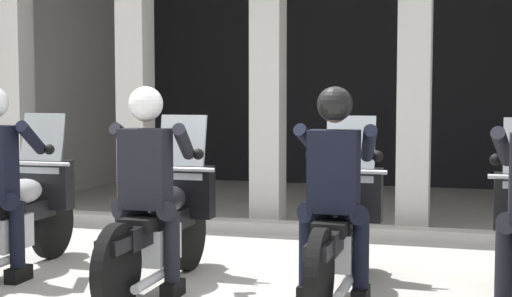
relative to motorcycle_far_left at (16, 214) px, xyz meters
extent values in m
plane|color=#A8A59E|center=(2.08, 2.93, -0.50)|extent=(80.00, 80.00, 0.00)
cube|color=black|center=(2.28, 6.98, 1.19)|extent=(9.25, 0.24, 3.37)
cube|color=silver|center=(-2.25, 4.85, 1.19)|extent=(0.30, 4.65, 3.37)
cube|color=beige|center=(-1.85, 2.88, 0.97)|extent=(0.35, 0.36, 2.93)
cube|color=beige|center=(-0.20, 2.88, 0.97)|extent=(0.35, 0.36, 2.93)
cube|color=beige|center=(1.45, 2.88, 0.97)|extent=(0.35, 0.36, 2.93)
cube|color=beige|center=(3.10, 2.88, 0.97)|extent=(0.35, 0.36, 2.93)
cube|color=#B7B5AD|center=(2.28, 2.38, -0.44)|extent=(8.85, 0.24, 0.12)
cylinder|color=black|center=(0.00, 0.58, -0.18)|extent=(0.09, 0.64, 0.64)
cube|color=black|center=(0.00, 0.58, 0.03)|extent=(0.14, 0.44, 0.08)
cube|color=silver|center=(0.00, -0.17, -0.13)|extent=(0.28, 0.44, 0.28)
cube|color=black|center=(0.00, -0.12, 0.00)|extent=(0.18, 1.24, 0.16)
ellipsoid|color=#B2B2B7|center=(0.00, 0.10, 0.18)|extent=(0.26, 0.48, 0.22)
cylinder|color=silver|center=(0.00, 0.52, 0.06)|extent=(0.05, 0.24, 0.53)
cube|color=black|center=(0.00, 0.46, 0.20)|extent=(0.52, 0.16, 0.44)
sphere|color=silver|center=(0.00, 0.56, 0.22)|extent=(0.18, 0.18, 0.18)
cube|color=silver|center=(0.00, 0.44, 0.57)|extent=(0.40, 0.14, 0.54)
cylinder|color=silver|center=(0.00, 0.36, 0.40)|extent=(0.62, 0.04, 0.04)
cube|color=#591414|center=(0.00, -0.20, 0.49)|extent=(0.05, 0.02, 0.32)
cylinder|color=black|center=(0.14, -0.30, 0.16)|extent=(0.26, 0.29, 0.17)
cylinder|color=black|center=(0.20, -0.30, -0.12)|extent=(0.12, 0.12, 0.53)
cube|color=black|center=(0.20, -0.29, -0.44)|extent=(0.11, 0.26, 0.12)
cylinder|color=black|center=(0.22, -0.09, 0.66)|extent=(0.19, 0.48, 0.31)
sphere|color=black|center=(0.26, 0.12, 0.55)|extent=(0.09, 0.09, 0.09)
cylinder|color=black|center=(1.39, 0.48, -0.18)|extent=(0.09, 0.64, 0.64)
cylinder|color=black|center=(1.39, -0.92, -0.18)|extent=(0.09, 0.64, 0.64)
cube|color=black|center=(1.39, 0.48, 0.03)|extent=(0.14, 0.44, 0.08)
cube|color=silver|center=(1.39, -0.27, -0.13)|extent=(0.28, 0.44, 0.28)
cube|color=black|center=(1.39, -0.22, 0.00)|extent=(0.18, 1.24, 0.16)
ellipsoid|color=black|center=(1.39, 0.00, 0.18)|extent=(0.26, 0.48, 0.22)
cube|color=black|center=(1.39, -0.40, 0.07)|extent=(0.24, 0.52, 0.10)
cube|color=black|center=(1.39, -0.86, 0.00)|extent=(0.16, 0.48, 0.10)
cylinder|color=silver|center=(1.39, 0.42, 0.06)|extent=(0.05, 0.24, 0.53)
cube|color=black|center=(1.39, 0.36, 0.20)|extent=(0.52, 0.16, 0.44)
sphere|color=silver|center=(1.39, 0.46, 0.22)|extent=(0.18, 0.18, 0.18)
cube|color=silver|center=(1.39, 0.34, 0.57)|extent=(0.40, 0.14, 0.54)
cylinder|color=silver|center=(1.39, 0.26, 0.40)|extent=(0.62, 0.04, 0.04)
cylinder|color=silver|center=(1.51, -0.62, -0.32)|extent=(0.07, 0.55, 0.07)
cube|color=black|center=(1.39, -0.42, 0.47)|extent=(0.36, 0.22, 0.60)
cube|color=black|center=(1.39, -0.30, 0.49)|extent=(0.05, 0.02, 0.32)
sphere|color=tan|center=(1.39, -0.40, 0.92)|extent=(0.21, 0.21, 0.21)
sphere|color=silver|center=(1.39, -0.40, 0.95)|extent=(0.26, 0.26, 0.26)
cylinder|color=black|center=(1.53, -0.40, 0.16)|extent=(0.26, 0.29, 0.17)
cylinder|color=black|center=(1.59, -0.40, -0.12)|extent=(0.12, 0.12, 0.53)
cube|color=black|center=(1.59, -0.39, -0.44)|extent=(0.11, 0.26, 0.12)
cylinder|color=black|center=(1.25, -0.40, 0.16)|extent=(0.26, 0.29, 0.17)
cylinder|color=black|center=(1.19, -0.40, -0.12)|extent=(0.12, 0.12, 0.53)
cube|color=black|center=(1.19, -0.39, -0.44)|extent=(0.11, 0.26, 0.12)
cylinder|color=black|center=(1.61, -0.19, 0.66)|extent=(0.19, 0.48, 0.31)
sphere|color=black|center=(1.65, 0.02, 0.55)|extent=(0.09, 0.09, 0.09)
cylinder|color=black|center=(1.17, -0.19, 0.66)|extent=(0.19, 0.48, 0.31)
sphere|color=black|center=(1.13, 0.02, 0.55)|extent=(0.09, 0.09, 0.09)
cylinder|color=black|center=(2.78, 0.68, -0.18)|extent=(0.09, 0.64, 0.64)
cylinder|color=black|center=(2.78, -0.72, -0.18)|extent=(0.09, 0.64, 0.64)
cube|color=black|center=(2.78, 0.68, 0.03)|extent=(0.14, 0.44, 0.08)
cube|color=silver|center=(2.78, -0.07, -0.13)|extent=(0.28, 0.44, 0.28)
cube|color=black|center=(2.78, -0.02, 0.00)|extent=(0.18, 1.24, 0.16)
ellipsoid|color=#1E2338|center=(2.78, 0.20, 0.18)|extent=(0.26, 0.48, 0.22)
cube|color=black|center=(2.78, -0.20, 0.07)|extent=(0.24, 0.52, 0.10)
cube|color=black|center=(2.78, -0.66, 0.00)|extent=(0.16, 0.48, 0.10)
cylinder|color=silver|center=(2.78, 0.62, 0.06)|extent=(0.05, 0.24, 0.53)
cube|color=black|center=(2.78, 0.56, 0.20)|extent=(0.52, 0.16, 0.44)
sphere|color=silver|center=(2.78, 0.66, 0.22)|extent=(0.18, 0.18, 0.18)
cube|color=silver|center=(2.78, 0.54, 0.57)|extent=(0.40, 0.14, 0.54)
cylinder|color=silver|center=(2.78, 0.46, 0.40)|extent=(0.62, 0.04, 0.04)
cylinder|color=silver|center=(2.90, -0.42, -0.32)|extent=(0.07, 0.55, 0.07)
cube|color=black|center=(2.78, -0.22, 0.47)|extent=(0.36, 0.22, 0.60)
cube|color=#14193F|center=(2.78, -0.10, 0.49)|extent=(0.05, 0.02, 0.32)
sphere|color=#936B51|center=(2.78, -0.20, 0.92)|extent=(0.21, 0.21, 0.21)
sphere|color=black|center=(2.78, -0.20, 0.95)|extent=(0.26, 0.26, 0.26)
cylinder|color=black|center=(2.92, -0.20, 0.16)|extent=(0.26, 0.29, 0.17)
cylinder|color=black|center=(2.98, -0.20, -0.12)|extent=(0.12, 0.12, 0.53)
cube|color=black|center=(2.98, -0.19, -0.44)|extent=(0.11, 0.26, 0.12)
cylinder|color=black|center=(2.64, -0.20, 0.16)|extent=(0.26, 0.29, 0.17)
cylinder|color=black|center=(2.58, -0.20, -0.12)|extent=(0.12, 0.12, 0.53)
cube|color=black|center=(2.58, -0.19, -0.44)|extent=(0.11, 0.26, 0.12)
cylinder|color=black|center=(3.00, 0.01, 0.66)|extent=(0.19, 0.48, 0.31)
sphere|color=black|center=(3.04, 0.22, 0.55)|extent=(0.09, 0.09, 0.09)
cylinder|color=black|center=(2.56, 0.01, 0.66)|extent=(0.19, 0.48, 0.31)
sphere|color=black|center=(2.52, 0.22, 0.55)|extent=(0.09, 0.09, 0.09)
cylinder|color=black|center=(3.96, -0.26, -0.12)|extent=(0.12, 0.12, 0.53)
cylinder|color=black|center=(3.94, -0.05, 0.66)|extent=(0.19, 0.48, 0.31)
sphere|color=black|center=(3.90, 0.16, 0.55)|extent=(0.09, 0.09, 0.09)
camera|label=1|loc=(3.77, -5.79, 1.07)|focal=54.90mm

